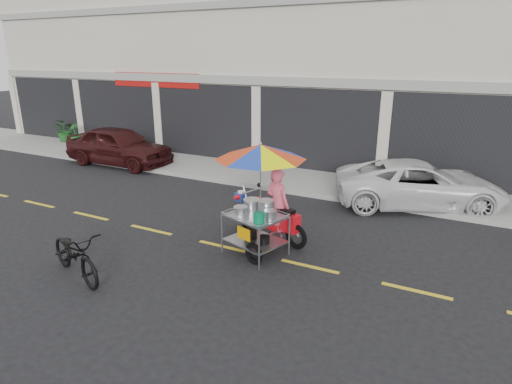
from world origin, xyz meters
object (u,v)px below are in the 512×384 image
at_px(near_bicycle, 75,254).
at_px(food_vendor_rig, 265,182).
at_px(maroon_sedan, 119,146).
at_px(white_pickup, 419,184).

height_order(near_bicycle, food_vendor_rig, food_vendor_rig).
bearing_deg(maroon_sedan, food_vendor_rig, -117.32).
distance_m(white_pickup, food_vendor_rig, 5.11).
bearing_deg(near_bicycle, white_pickup, -17.85).
bearing_deg(food_vendor_rig, near_bicycle, -115.90).
bearing_deg(white_pickup, maroon_sedan, 70.15).
bearing_deg(maroon_sedan, near_bicycle, -141.65).
bearing_deg(food_vendor_rig, white_pickup, 77.18).
bearing_deg(white_pickup, near_bicycle, 122.66).
distance_m(maroon_sedan, white_pickup, 10.60).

